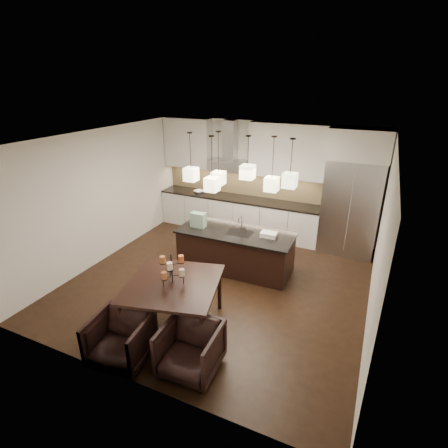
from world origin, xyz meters
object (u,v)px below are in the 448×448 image
at_px(refrigerator, 351,208).
at_px(armchair_left, 121,339).
at_px(armchair_right, 190,349).
at_px(island_body, 236,251).
at_px(dining_table, 174,305).

bearing_deg(refrigerator, armchair_left, -116.92).
bearing_deg(armchair_right, armchair_left, -168.93).
height_order(island_body, dining_table, dining_table).
distance_m(refrigerator, armchair_right, 4.91).
bearing_deg(island_body, armchair_left, -99.29).
distance_m(island_body, armchair_right, 2.88).
bearing_deg(armchair_left, refrigerator, 55.84).
height_order(refrigerator, armchair_right, refrigerator).
relative_size(refrigerator, island_body, 0.94).
bearing_deg(refrigerator, island_body, -138.38).
xyz_separation_m(island_body, armchair_left, (-0.46, -3.08, -0.04)).
bearing_deg(refrigerator, armchair_right, -107.86).
xyz_separation_m(refrigerator, armchair_right, (-1.49, -4.62, -0.72)).
relative_size(armchair_left, armchair_right, 1.01).
bearing_deg(armchair_right, refrigerator, 69.28).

